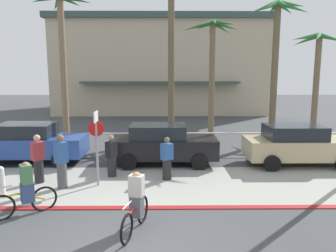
# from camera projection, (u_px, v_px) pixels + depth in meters

# --- Properties ---
(ground_plane) EXTENTS (80.00, 80.00, 0.00)m
(ground_plane) POSITION_uv_depth(u_px,v_px,m) (145.00, 147.00, 17.06)
(ground_plane) COLOR #424447
(sidewalk_strip) EXTENTS (44.00, 4.00, 0.02)m
(sidewalk_strip) POSITION_uv_depth(u_px,v_px,m) (136.00, 184.00, 11.33)
(sidewalk_strip) COLOR #9E9E93
(sidewalk_strip) RESTS_ON ground
(curb_paint) EXTENTS (44.00, 0.24, 0.03)m
(curb_paint) POSITION_uv_depth(u_px,v_px,m) (130.00, 208.00, 9.36)
(curb_paint) COLOR maroon
(curb_paint) RESTS_ON ground
(building_backdrop) EXTENTS (19.93, 12.33, 8.89)m
(building_backdrop) POSITION_uv_depth(u_px,v_px,m) (161.00, 66.00, 33.56)
(building_backdrop) COLOR #BCAD8E
(building_backdrop) RESTS_ON ground
(rail_fence) EXTENTS (21.04, 0.08, 1.04)m
(rail_fence) POSITION_uv_depth(u_px,v_px,m) (143.00, 137.00, 15.44)
(rail_fence) COLOR white
(rail_fence) RESTS_ON ground
(stop_sign_bike_lane) EXTENTS (0.52, 0.56, 2.56)m
(stop_sign_bike_lane) POSITION_uv_depth(u_px,v_px,m) (97.00, 138.00, 10.96)
(stop_sign_bike_lane) COLOR gray
(stop_sign_bike_lane) RESTS_ON ground
(bollard_1) EXTENTS (0.20, 0.20, 1.00)m
(bollard_1) POSITION_uv_depth(u_px,v_px,m) (1.00, 182.00, 10.08)
(bollard_1) COLOR white
(bollard_1) RESTS_ON ground
(palm_tree_0) EXTENTS (3.28, 3.19, 8.04)m
(palm_tree_0) POSITION_uv_depth(u_px,v_px,m) (62.00, 35.00, 17.85)
(palm_tree_0) COLOR #846B4C
(palm_tree_0) RESTS_ON ground
(palm_tree_1) EXTENTS (3.32, 3.26, 9.69)m
(palm_tree_1) POSITION_uv_depth(u_px,v_px,m) (171.00, 17.00, 18.23)
(palm_tree_1) COLOR brown
(palm_tree_1) RESTS_ON ground
(palm_tree_2) EXTENTS (3.43, 2.98, 6.95)m
(palm_tree_2) POSITION_uv_depth(u_px,v_px,m) (212.00, 48.00, 19.70)
(palm_tree_2) COLOR #756047
(palm_tree_2) RESTS_ON ground
(palm_tree_3) EXTENTS (3.21, 3.02, 7.62)m
(palm_tree_3) POSITION_uv_depth(u_px,v_px,m) (276.00, 36.00, 17.52)
(palm_tree_3) COLOR brown
(palm_tree_3) RESTS_ON ground
(palm_tree_4) EXTENTS (3.52, 3.29, 6.20)m
(palm_tree_4) POSITION_uv_depth(u_px,v_px,m) (317.00, 59.00, 19.82)
(palm_tree_4) COLOR #756047
(palm_tree_4) RESTS_ON ground
(car_blue_1) EXTENTS (4.40, 2.02, 1.69)m
(car_blue_1) POSITION_uv_depth(u_px,v_px,m) (32.00, 142.00, 14.04)
(car_blue_1) COLOR #284793
(car_blue_1) RESTS_ON ground
(car_black_2) EXTENTS (4.40, 2.02, 1.69)m
(car_black_2) POSITION_uv_depth(u_px,v_px,m) (163.00, 144.00, 13.75)
(car_black_2) COLOR black
(car_black_2) RESTS_ON ground
(car_tan_3) EXTENTS (4.40, 2.02, 1.69)m
(car_tan_3) POSITION_uv_depth(u_px,v_px,m) (298.00, 145.00, 13.58)
(car_tan_3) COLOR tan
(car_tan_3) RESTS_ON ground
(cyclist_red_0) EXTENTS (0.54, 1.77, 1.50)m
(cyclist_red_0) POSITION_uv_depth(u_px,v_px,m) (136.00, 203.00, 7.96)
(cyclist_red_0) COLOR black
(cyclist_red_0) RESTS_ON ground
(cyclist_yellow_1) EXTENTS (1.52, 1.10, 1.50)m
(cyclist_yellow_1) POSITION_uv_depth(u_px,v_px,m) (25.00, 190.00, 8.85)
(cyclist_yellow_1) COLOR black
(cyclist_yellow_1) RESTS_ON ground
(pedestrian_0) EXTENTS (0.46, 0.47, 1.84)m
(pedestrian_0) POSITION_uv_depth(u_px,v_px,m) (61.00, 163.00, 10.83)
(pedestrian_0) COLOR #4C4C51
(pedestrian_0) RESTS_ON ground
(pedestrian_1) EXTENTS (0.44, 0.48, 1.57)m
(pedestrian_1) POSITION_uv_depth(u_px,v_px,m) (112.00, 158.00, 12.08)
(pedestrian_1) COLOR #232326
(pedestrian_1) RESTS_ON ground
(pedestrian_2) EXTENTS (0.47, 0.46, 1.72)m
(pedestrian_2) POSITION_uv_depth(u_px,v_px,m) (38.00, 161.00, 11.39)
(pedestrian_2) COLOR #232326
(pedestrian_2) RESTS_ON ground
(pedestrian_3) EXTENTS (0.48, 0.44, 1.57)m
(pedestrian_3) POSITION_uv_depth(u_px,v_px,m) (167.00, 160.00, 11.73)
(pedestrian_3) COLOR #232326
(pedestrian_3) RESTS_ON ground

